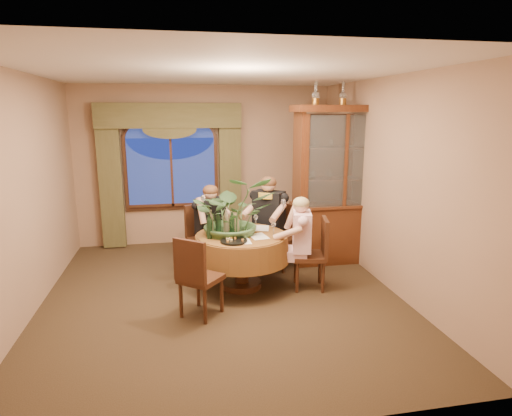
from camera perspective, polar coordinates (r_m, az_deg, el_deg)
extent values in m
plane|color=black|center=(5.72, -4.51, -11.53)|extent=(5.00, 5.00, 0.00)
plane|color=#927057|center=(7.76, -6.75, 5.64)|extent=(4.50, 0.00, 4.50)
plane|color=#927057|center=(5.96, 17.29, 3.04)|extent=(0.00, 5.00, 5.00)
plane|color=white|center=(5.23, -5.07, 17.68)|extent=(5.00, 5.00, 0.00)
cube|color=#484524|center=(7.73, -18.80, 3.38)|extent=(0.38, 0.14, 2.32)
cube|color=#484524|center=(7.72, -3.45, 4.02)|extent=(0.38, 0.14, 2.32)
cylinder|color=#8D3715|center=(5.82, -1.95, -7.07)|extent=(1.43, 1.43, 0.75)
cube|color=#3E1C0E|center=(6.79, 11.02, 2.96)|extent=(1.50, 0.59, 2.44)
cube|color=black|center=(5.80, 7.12, -6.11)|extent=(0.50, 0.50, 0.96)
cube|color=black|center=(6.51, 3.26, -3.94)|extent=(0.59, 0.59, 0.96)
cube|color=black|center=(6.53, -6.88, -3.97)|extent=(0.57, 0.57, 0.96)
cube|color=black|center=(5.06, -7.36, -9.00)|extent=(0.59, 0.59, 0.96)
imported|color=#395E34|center=(5.62, -3.06, 3.20)|extent=(1.07, 1.19, 0.93)
imported|color=#465829|center=(5.67, -1.30, -3.36)|extent=(0.15, 0.15, 0.05)
cylinder|color=black|center=(5.36, -2.97, -4.44)|extent=(0.34, 0.34, 0.02)
cylinder|color=tan|center=(5.69, -6.05, -1.89)|extent=(0.07, 0.07, 0.33)
cylinder|color=black|center=(5.55, -3.22, -2.22)|extent=(0.07, 0.07, 0.33)
cylinder|color=black|center=(5.59, -5.06, -2.14)|extent=(0.07, 0.07, 0.33)
cylinder|color=tan|center=(5.69, -4.02, -1.86)|extent=(0.07, 0.07, 0.33)
cylinder|color=black|center=(5.50, -6.24, -2.40)|extent=(0.07, 0.07, 0.33)
cube|color=white|center=(5.59, 0.34, -3.80)|extent=(0.26, 0.33, 0.00)
cube|color=white|center=(5.98, 0.70, -2.71)|extent=(0.28, 0.34, 0.00)
cube|color=white|center=(5.40, -1.91, -4.41)|extent=(0.21, 0.30, 0.00)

